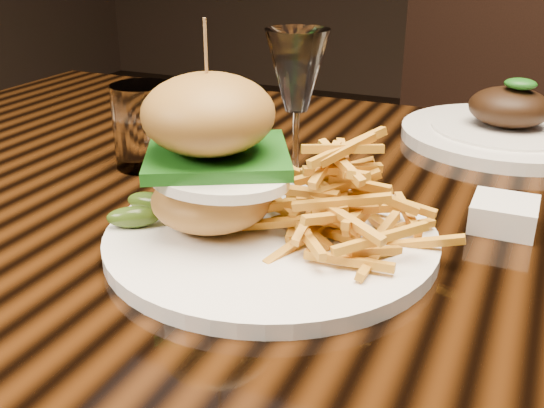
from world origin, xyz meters
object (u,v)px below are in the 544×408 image
at_px(dining_table, 365,263).
at_px(chair_far, 453,150).
at_px(burger_plate, 269,188).
at_px(far_dish, 506,129).
at_px(wine_glass, 297,77).

distance_m(dining_table, chair_far, 0.90).
bearing_deg(burger_plate, far_dish, 51.64).
height_order(burger_plate, far_dish, burger_plate).
relative_size(burger_plate, far_dish, 1.09).
distance_m(burger_plate, far_dish, 0.48).
bearing_deg(burger_plate, chair_far, 71.83).
distance_m(wine_glass, chair_far, 0.96).
xyz_separation_m(wine_glass, far_dish, (0.20, 0.32, -0.12)).
bearing_deg(wine_glass, burger_plate, -79.37).
height_order(wine_glass, far_dish, wine_glass).
height_order(dining_table, chair_far, chair_far).
relative_size(dining_table, burger_plate, 4.95).
xyz_separation_m(burger_plate, wine_glass, (-0.02, 0.12, 0.08)).
height_order(burger_plate, chair_far, burger_plate).
height_order(burger_plate, wine_glass, burger_plate).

